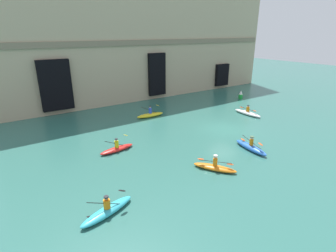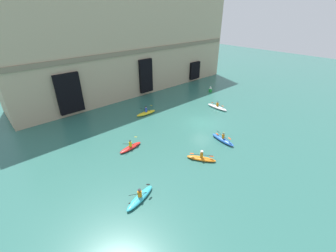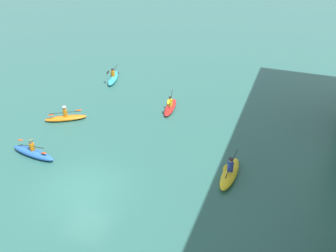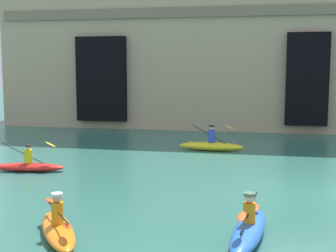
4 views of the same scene
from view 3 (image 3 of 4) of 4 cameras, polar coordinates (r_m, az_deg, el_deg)
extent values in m
plane|color=#2D665B|center=(20.61, -12.74, -9.45)|extent=(120.00, 120.00, 0.00)
ellipsoid|color=yellow|center=(21.15, 9.38, -7.17)|extent=(3.12, 0.87, 0.41)
cylinder|color=#2D47B7|center=(20.86, 9.49, -6.09)|extent=(0.33, 0.33, 0.58)
sphere|color=beige|center=(20.63, 9.58, -5.20)|extent=(0.22, 0.22, 0.22)
cylinder|color=#232328|center=(20.58, 9.60, -4.99)|extent=(0.28, 0.28, 0.06)
cylinder|color=black|center=(20.84, 9.50, -6.03)|extent=(1.97, 0.34, 1.01)
ellipsoid|color=yellow|center=(21.78, 10.22, -5.75)|extent=(0.44, 0.24, 0.24)
ellipsoid|color=yellow|center=(19.91, 8.70, -6.34)|extent=(0.44, 0.24, 0.24)
ellipsoid|color=blue|center=(23.93, -19.83, -3.88)|extent=(1.08, 3.21, 0.42)
cylinder|color=orange|center=(23.70, -20.01, -2.98)|extent=(0.29, 0.29, 0.47)
sphere|color=beige|center=(23.52, -20.16, -2.27)|extent=(0.23, 0.23, 0.23)
cylinder|color=#4C6B4C|center=(23.47, -20.20, -2.07)|extent=(0.29, 0.29, 0.06)
cylinder|color=black|center=(23.68, -20.02, -2.94)|extent=(0.35, 2.05, 0.43)
ellipsoid|color=#D84C19|center=(23.16, -18.41, -3.92)|extent=(0.24, 0.46, 0.13)
ellipsoid|color=#D84C19|center=(24.23, -21.56, -1.99)|extent=(0.24, 0.46, 0.13)
ellipsoid|color=red|center=(27.76, 0.34, 2.86)|extent=(2.87, 1.04, 0.32)
cylinder|color=gold|center=(27.57, 0.35, 3.63)|extent=(0.31, 0.31, 0.52)
sphere|color=beige|center=(27.42, 0.35, 4.28)|extent=(0.18, 0.18, 0.18)
cylinder|color=#232328|center=(27.39, 0.35, 4.42)|extent=(0.23, 0.23, 0.06)
cylinder|color=black|center=(27.56, 0.35, 3.68)|extent=(1.95, 0.41, 1.04)
ellipsoid|color=yellow|center=(26.59, 0.05, 3.71)|extent=(0.44, 0.25, 0.24)
ellipsoid|color=yellow|center=(28.53, 0.63, 3.65)|extent=(0.44, 0.25, 0.24)
ellipsoid|color=orange|center=(27.27, -15.30, 1.17)|extent=(2.09, 2.80, 0.32)
cylinder|color=orange|center=(27.08, -15.42, 1.95)|extent=(0.28, 0.28, 0.52)
sphere|color=tan|center=(26.91, -15.52, 2.64)|extent=(0.22, 0.22, 0.22)
cylinder|color=silver|center=(26.87, -15.55, 2.81)|extent=(0.27, 0.27, 0.06)
cylinder|color=black|center=(27.07, -15.42, 2.00)|extent=(1.32, 1.74, 0.12)
ellipsoid|color=#D84C19|center=(27.11, -17.42, 1.64)|extent=(0.41, 0.46, 0.07)
ellipsoid|color=#D84C19|center=(27.06, -13.43, 2.36)|extent=(0.41, 0.46, 0.07)
ellipsoid|color=#33B2C6|center=(33.07, -8.36, 7.24)|extent=(3.17, 1.56, 0.38)
cylinder|color=orange|center=(32.91, -8.41, 7.91)|extent=(0.34, 0.34, 0.47)
sphere|color=#9E704C|center=(32.79, -8.46, 8.45)|extent=(0.19, 0.19, 0.19)
cylinder|color=#232328|center=(32.76, -8.47, 8.57)|extent=(0.24, 0.24, 0.06)
cylinder|color=black|center=(32.90, -8.42, 7.95)|extent=(1.94, 0.07, 0.94)
ellipsoid|color=black|center=(33.75, -7.72, 7.84)|extent=(0.42, 0.19, 0.23)
ellipsoid|color=black|center=(32.06, -9.15, 8.06)|extent=(0.42, 0.19, 0.23)
camera|label=1|loc=(39.84, -21.37, 22.11)|focal=28.00mm
camera|label=2|loc=(42.45, -20.10, 29.30)|focal=24.00mm
camera|label=4|loc=(29.96, -37.63, 6.61)|focal=50.00mm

